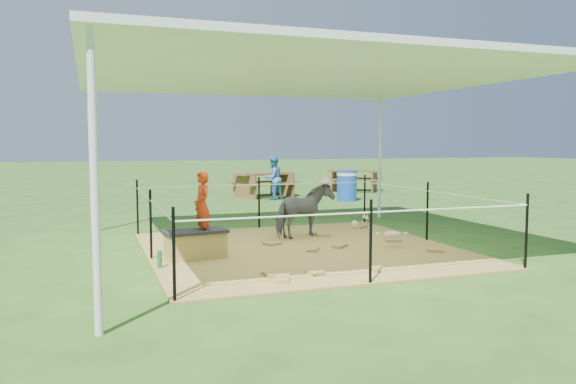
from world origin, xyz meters
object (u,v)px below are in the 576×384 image
object	(u,v)px
straw_bale	(196,246)
picnic_table_near	(264,185)
foal	(393,233)
woman	(202,199)
green_bottle	(160,259)
picnic_table_far	(354,181)
pony	(304,211)
trash_barrel	(347,186)
distant_person	(273,178)

from	to	relation	value
straw_bale	picnic_table_near	distance (m)	9.36
straw_bale	foal	size ratio (longest dim) A/B	0.99
straw_bale	woman	distance (m)	0.67
green_bottle	picnic_table_far	distance (m)	12.57
foal	picnic_table_far	bearing A→B (deg)	89.89
pony	picnic_table_near	xyz separation A→B (m)	(1.60, 7.51, -0.12)
straw_bale	trash_barrel	distance (m)	8.67
straw_bale	pony	distance (m)	2.35
woman	picnic_table_far	distance (m)	11.82
trash_barrel	distant_person	bearing A→B (deg)	152.59
straw_bale	woman	xyz separation A→B (m)	(0.10, 0.00, 0.66)
picnic_table_far	picnic_table_near	bearing A→B (deg)	-131.06
picnic_table_far	distant_person	size ratio (longest dim) A/B	1.38
woman	distant_person	world-z (taller)	woman
green_bottle	foal	size ratio (longest dim) A/B	0.27
picnic_table_far	trash_barrel	bearing A→B (deg)	-84.97
straw_bale	woman	size ratio (longest dim) A/B	0.83
foal	picnic_table_near	bearing A→B (deg)	108.91
picnic_table_near	picnic_table_far	distance (m)	3.60
straw_bale	picnic_table_far	bearing A→B (deg)	52.95
woman	distant_person	distance (m)	8.43
green_bottle	pony	bearing A→B (deg)	30.74
foal	distant_person	world-z (taller)	distant_person
woman	green_bottle	distance (m)	1.07
picnic_table_far	pony	bearing A→B (deg)	-86.21
straw_bale	picnic_table_near	bearing A→B (deg)	67.00
foal	picnic_table_near	world-z (taller)	picnic_table_near
trash_barrel	picnic_table_far	world-z (taller)	trash_barrel
green_bottle	picnic_table_far	size ratio (longest dim) A/B	0.13
pony	trash_barrel	bearing A→B (deg)	-56.33
picnic_table_near	woman	bearing A→B (deg)	-128.98
woman	straw_bale	bearing A→B (deg)	-98.13
green_bottle	picnic_table_near	bearing A→B (deg)	65.11
trash_barrel	picnic_table_near	world-z (taller)	trash_barrel
woman	foal	world-z (taller)	woman
woman	distant_person	size ratio (longest dim) A/B	0.76
foal	distant_person	size ratio (longest dim) A/B	0.64
trash_barrel	distant_person	distance (m)	2.13
green_bottle	picnic_table_near	world-z (taller)	picnic_table_near
straw_bale	foal	distance (m)	3.04
straw_bale	green_bottle	xyz separation A→B (m)	(-0.55, -0.45, -0.07)
woman	foal	bearing A→B (deg)	77.97
picnic_table_far	green_bottle	bearing A→B (deg)	-92.71
trash_barrel	picnic_table_far	xyz separation A→B (m)	(1.62, 2.80, -0.07)
pony	trash_barrel	xyz separation A→B (m)	(3.47, 5.57, -0.05)
green_bottle	distant_person	xyz separation A→B (m)	(4.19, 8.10, 0.49)
distant_person	picnic_table_near	bearing A→B (deg)	-114.76
trash_barrel	picnic_table_near	bearing A→B (deg)	133.96
foal	picnic_table_near	xyz separation A→B (m)	(0.63, 8.81, 0.11)
pony	picnic_table_near	size ratio (longest dim) A/B	0.62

